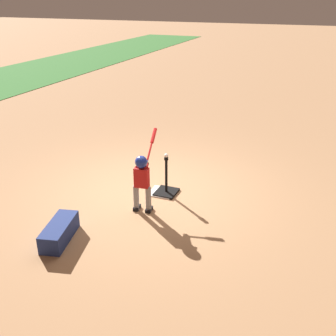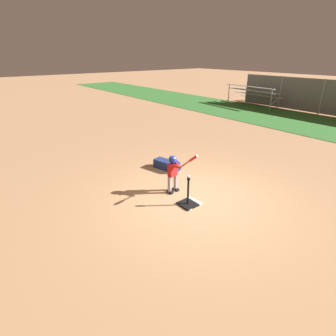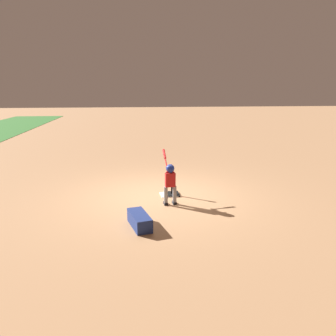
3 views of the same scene
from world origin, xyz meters
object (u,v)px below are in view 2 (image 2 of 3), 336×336
batting_tee (188,201)px  equipment_bag (167,165)px  bleachers_far_left (259,95)px  batter_child (174,170)px  baseball (189,176)px

batting_tee → equipment_bag: batting_tee is taller
batting_tee → equipment_bag: 2.21m
bleachers_far_left → equipment_bag: size_ratio=4.98×
bleachers_far_left → equipment_bag: bleachers_far_left is taller
bleachers_far_left → equipment_bag: (4.82, -12.21, -0.53)m
batter_child → bleachers_far_left: bleachers_far_left is taller
baseball → bleachers_far_left: size_ratio=0.02×
baseball → equipment_bag: baseball is taller
batter_child → baseball: bearing=-11.4°
batter_child → batting_tee: bearing=-11.4°
batter_child → baseball: batter_child is taller
equipment_bag → batting_tee: bearing=-38.6°
batting_tee → baseball: size_ratio=9.79×
equipment_bag → bleachers_far_left: bearing=98.0°
batting_tee → baseball: bearing=-90.0°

